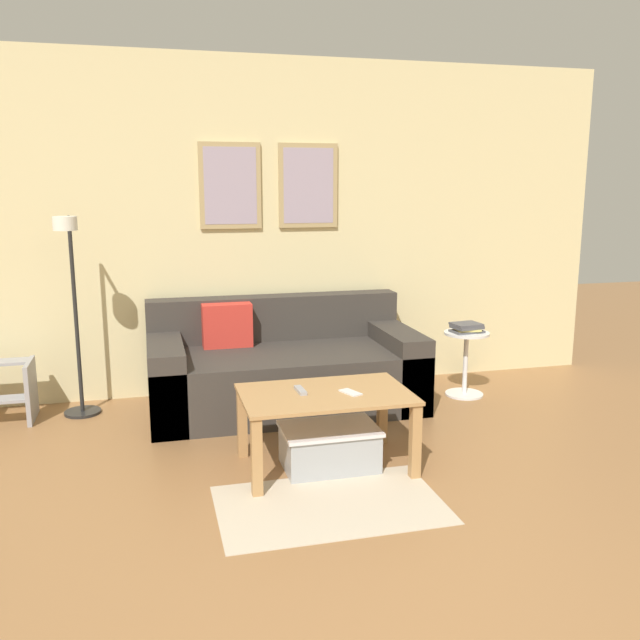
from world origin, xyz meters
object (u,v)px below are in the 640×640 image
at_px(remote_control, 300,390).
at_px(cell_phone, 351,392).
at_px(coffee_table, 325,406).
at_px(storage_bin, 329,447).
at_px(book_stack, 467,328).
at_px(side_table, 466,357).
at_px(couch, 283,369).
at_px(floor_lamp, 73,302).

height_order(remote_control, cell_phone, remote_control).
bearing_deg(coffee_table, storage_bin, -40.92).
bearing_deg(book_stack, side_table, -0.46).
height_order(storage_bin, remote_control, remote_control).
bearing_deg(remote_control, couch, 81.44).
bearing_deg(coffee_table, cell_phone, -18.61).
bearing_deg(cell_phone, couch, 75.68).
relative_size(storage_bin, cell_phone, 3.93).
xyz_separation_m(storage_bin, cell_phone, (0.12, -0.03, 0.33)).
distance_m(coffee_table, book_stack, 1.74).
bearing_deg(side_table, book_stack, 179.54).
xyz_separation_m(coffee_table, storage_bin, (0.02, -0.02, -0.24)).
bearing_deg(floor_lamp, cell_phone, -38.41).
bearing_deg(coffee_table, couch, 90.94).
bearing_deg(storage_bin, couch, 91.88).
distance_m(storage_bin, book_stack, 1.78).
distance_m(coffee_table, cell_phone, 0.17).
relative_size(book_stack, cell_phone, 1.77).
bearing_deg(remote_control, coffee_table, -20.89).
distance_m(coffee_table, side_table, 1.74).
bearing_deg(remote_control, storage_bin, -24.22).
distance_m(floor_lamp, cell_phone, 2.05).
xyz_separation_m(couch, side_table, (1.41, -0.10, 0.02)).
distance_m(side_table, book_stack, 0.24).
xyz_separation_m(floor_lamp, cell_phone, (1.58, -1.25, -0.38)).
relative_size(side_table, remote_control, 3.34).
relative_size(couch, floor_lamp, 1.37).
bearing_deg(coffee_table, book_stack, 36.71).
relative_size(floor_lamp, book_stack, 5.67).
relative_size(couch, book_stack, 7.77).
relative_size(storage_bin, remote_control, 3.67).
distance_m(floor_lamp, book_stack, 2.86).
xyz_separation_m(storage_bin, book_stack, (1.37, 1.05, 0.41)).
distance_m(storage_bin, cell_phone, 0.35).
relative_size(side_table, cell_phone, 3.58).
xyz_separation_m(side_table, book_stack, (-0.00, 0.00, 0.24)).
distance_m(side_table, cell_phone, 1.67).
height_order(couch, storage_bin, couch).
xyz_separation_m(couch, storage_bin, (0.04, -1.16, -0.15)).
height_order(side_table, cell_phone, side_table).
xyz_separation_m(couch, remote_control, (-0.12, -1.09, 0.18)).
distance_m(couch, remote_control, 1.11).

